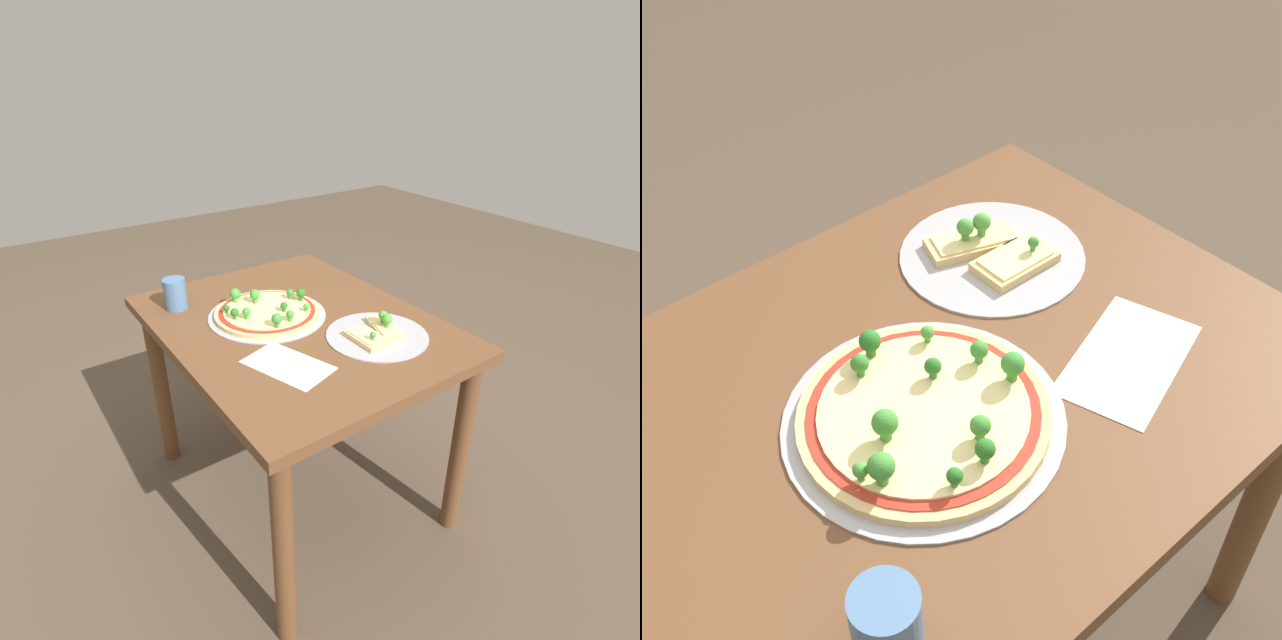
# 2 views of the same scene
# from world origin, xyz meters

# --- Properties ---
(ground_plane) EXTENTS (8.00, 8.00, 0.00)m
(ground_plane) POSITION_xyz_m (0.00, 0.00, 0.00)
(ground_plane) COLOR brown
(dining_table) EXTENTS (1.04, 0.81, 0.73)m
(dining_table) POSITION_xyz_m (0.00, 0.00, 0.62)
(dining_table) COLOR brown
(dining_table) RESTS_ON ground_plane
(pizza_tray_whole) EXTENTS (0.39, 0.39, 0.07)m
(pizza_tray_whole) POSITION_xyz_m (0.09, 0.06, 0.75)
(pizza_tray_whole) COLOR #A3A3A8
(pizza_tray_whole) RESTS_ON dining_table
(pizza_tray_slice) EXTENTS (0.32, 0.32, 0.07)m
(pizza_tray_slice) POSITION_xyz_m (-0.23, -0.15, 0.74)
(pizza_tray_slice) COLOR #A3A3A8
(pizza_tray_slice) RESTS_ON dining_table
(drinking_cup) EXTENTS (0.08, 0.08, 0.11)m
(drinking_cup) POSITION_xyz_m (0.32, 0.28, 0.79)
(drinking_cup) COLOR #4C7099
(drinking_cup) RESTS_ON dining_table
(paper_menu) EXTENTS (0.28, 0.21, 0.00)m
(paper_menu) POSITION_xyz_m (-0.22, 0.16, 0.73)
(paper_menu) COLOR silver
(paper_menu) RESTS_ON dining_table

